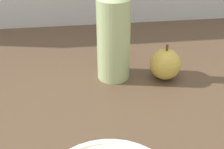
{
  "coord_description": "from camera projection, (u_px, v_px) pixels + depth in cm",
  "views": [
    {
      "loc": [
        -5.96,
        -43.89,
        40.6
      ],
      "look_at": [
        -0.19,
        2.56,
        11.26
      ],
      "focal_mm": 50.0,
      "sensor_mm": 36.0,
      "label": 1
    }
  ],
  "objects": [
    {
      "name": "apple",
      "position": [
        165.0,
        64.0,
        0.73
      ],
      "size": [
        7.4,
        7.4,
        8.81
      ],
      "color": "gold",
      "rests_on": "ground_plane"
    },
    {
      "name": "cider_bottle",
      "position": [
        114.0,
        28.0,
        0.69
      ],
      "size": [
        7.64,
        7.64,
        32.18
      ],
      "color": "#B7D18E",
      "rests_on": "ground_plane"
    },
    {
      "name": "ground_plane",
      "position": [
        115.0,
        140.0,
        0.6
      ],
      "size": [
        180.0,
        110.0,
        4.0
      ],
      "primitive_type": "cube",
      "color": "brown"
    }
  ]
}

